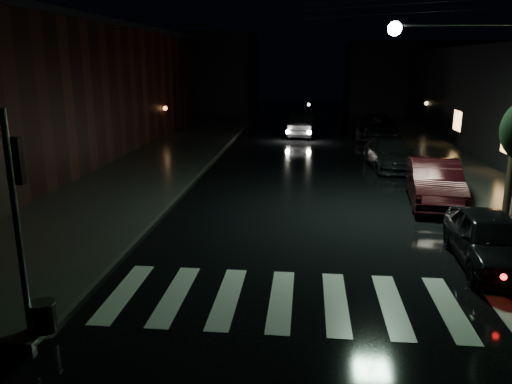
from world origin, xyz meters
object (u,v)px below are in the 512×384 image
(parked_car_b, at_px, (434,182))
(oncoming_car, at_px, (303,125))
(parked_car_d, at_px, (377,127))
(parked_car_a, at_px, (489,239))
(parked_car_c, at_px, (390,153))

(parked_car_b, xyz_separation_m, oncoming_car, (-4.99, 16.61, -0.05))
(parked_car_d, xyz_separation_m, oncoming_car, (-4.99, 0.55, -0.04))
(parked_car_a, distance_m, parked_car_c, 12.22)
(parked_car_a, distance_m, oncoming_car, 23.02)
(parked_car_a, distance_m, parked_car_b, 5.87)
(parked_car_d, bearing_deg, parked_car_b, -83.47)
(parked_car_c, bearing_deg, oncoming_car, 109.01)
(parked_car_a, xyz_separation_m, parked_car_b, (0.00, 5.87, 0.11))
(parked_car_b, bearing_deg, oncoming_car, 112.87)
(parked_car_c, xyz_separation_m, parked_car_d, (0.62, 9.73, 0.08))
(parked_car_a, bearing_deg, parked_car_c, 95.19)
(parked_car_b, distance_m, parked_car_d, 16.06)
(parked_car_b, bearing_deg, parked_car_d, 96.16)
(parked_car_c, bearing_deg, parked_car_d, 82.32)
(parked_car_b, relative_size, parked_car_c, 0.99)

